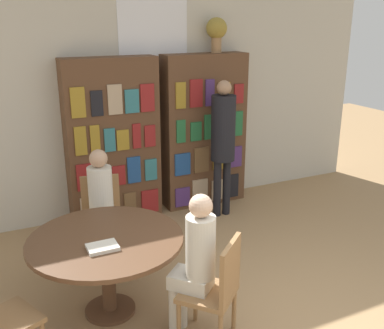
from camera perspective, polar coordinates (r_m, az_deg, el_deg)
The scene contains 11 objects.
wall_back at distance 5.86m, azimuth -4.84°, elevation 8.72°, with size 6.40×0.07×3.00m.
bookshelf_left at distance 5.59m, azimuth -10.01°, elevation 2.84°, with size 1.13×0.34×2.03m.
bookshelf_right at distance 6.03m, azimuth 1.54°, elevation 4.24°, with size 1.13×0.34×2.03m.
flower_vase at distance 5.94m, azimuth 3.14°, elevation 16.60°, with size 0.27×0.27×0.44m.
reading_table at distance 3.90m, azimuth -10.82°, elevation -10.48°, with size 1.30×1.30×0.72m.
chair_left_side at distance 4.84m, azimuth -11.37°, elevation -6.18°, with size 0.47×0.47×0.89m.
chair_far_side at distance 3.58m, azimuth 3.19°, elevation -15.25°, with size 0.56×0.56×0.89m.
seated_reader_left at distance 4.59m, azimuth -11.42°, elevation -4.82°, with size 0.31×0.38×1.24m.
seated_reader_right at distance 3.53m, azimuth 0.34°, elevation -12.02°, with size 0.38×0.39×1.24m.
librarian_standing at distance 5.59m, azimuth 3.95°, elevation 3.75°, with size 0.30×0.57×1.75m.
open_book_on_table at distance 3.68m, azimuth -11.30°, elevation -10.26°, with size 0.24×0.18×0.03m.
Camera 1 is at (-2.03, -2.06, 2.47)m, focal length 42.00 mm.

